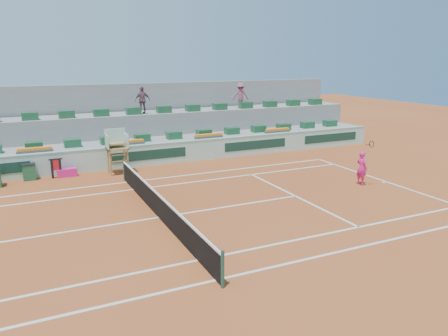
{
  "coord_description": "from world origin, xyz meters",
  "views": [
    {
      "loc": [
        -4.52,
        -15.66,
        6.1
      ],
      "look_at": [
        4.0,
        2.5,
        1.0
      ],
      "focal_mm": 35.0,
      "sensor_mm": 36.0,
      "label": 1
    }
  ],
  "objects_px": {
    "umpire_chair": "(117,145)",
    "tennis_player": "(362,168)",
    "player_bag": "(67,173)",
    "drink_cooler_a": "(29,172)"
  },
  "relations": [
    {
      "from": "umpire_chair",
      "to": "tennis_player",
      "type": "height_order",
      "value": "umpire_chair"
    },
    {
      "from": "player_bag",
      "to": "tennis_player",
      "type": "xyz_separation_m",
      "value": [
        12.96,
        -7.71,
        0.63
      ]
    },
    {
      "from": "drink_cooler_a",
      "to": "umpire_chair",
      "type": "bearing_deg",
      "value": -7.53
    },
    {
      "from": "umpire_chair",
      "to": "tennis_player",
      "type": "distance_m",
      "value": 12.71
    },
    {
      "from": "umpire_chair",
      "to": "drink_cooler_a",
      "type": "relative_size",
      "value": 2.86
    },
    {
      "from": "drink_cooler_a",
      "to": "tennis_player",
      "type": "relative_size",
      "value": 0.37
    },
    {
      "from": "player_bag",
      "to": "umpire_chair",
      "type": "height_order",
      "value": "umpire_chair"
    },
    {
      "from": "drink_cooler_a",
      "to": "tennis_player",
      "type": "xyz_separation_m",
      "value": [
        14.78,
        -7.87,
        0.42
      ]
    },
    {
      "from": "player_bag",
      "to": "tennis_player",
      "type": "distance_m",
      "value": 15.09
    },
    {
      "from": "umpire_chair",
      "to": "tennis_player",
      "type": "xyz_separation_m",
      "value": [
        10.39,
        -7.28,
        -0.7
      ]
    }
  ]
}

